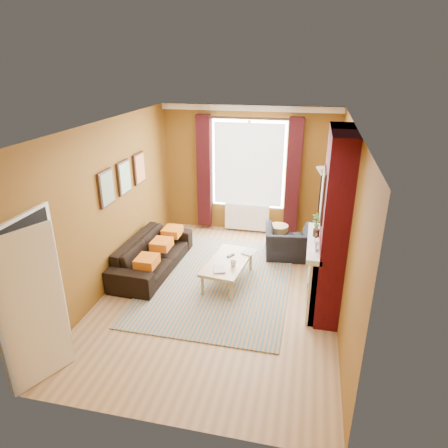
{
  "coord_description": "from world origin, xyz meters",
  "views": [
    {
      "loc": [
        1.32,
        -5.7,
        3.68
      ],
      "look_at": [
        0.0,
        0.25,
        1.15
      ],
      "focal_mm": 32.0,
      "sensor_mm": 36.0,
      "label": 1
    }
  ],
  "objects": [
    {
      "name": "coffee_table",
      "position": [
        0.05,
        0.35,
        0.37
      ],
      "size": [
        0.79,
        1.33,
        0.42
      ],
      "rotation": [
        0.0,
        0.0,
        -0.13
      ],
      "color": "tan",
      "rests_on": "ground"
    },
    {
      "name": "room_walls",
      "position": [
        0.63,
        0.28,
        1.38
      ],
      "size": [
        3.82,
        5.54,
        2.83
      ],
      "color": "brown",
      "rests_on": "ground"
    },
    {
      "name": "mug",
      "position": [
        0.18,
        0.18,
        0.47
      ],
      "size": [
        0.13,
        0.13,
        0.1
      ],
      "primitive_type": "imported",
      "rotation": [
        0.0,
        0.0,
        -0.29
      ],
      "color": "#999999",
      "rests_on": "coffee_table"
    },
    {
      "name": "ground",
      "position": [
        0.0,
        0.0,
        0.0
      ],
      "size": [
        5.5,
        5.5,
        0.0
      ],
      "primitive_type": "plane",
      "color": "#966D44",
      "rests_on": "ground"
    },
    {
      "name": "book_b",
      "position": [
        0.27,
        0.79,
        0.43
      ],
      "size": [
        0.3,
        0.35,
        0.02
      ],
      "primitive_type": "imported",
      "rotation": [
        0.0,
        0.0,
        -0.32
      ],
      "color": "#999999",
      "rests_on": "coffee_table"
    },
    {
      "name": "striped_rug",
      "position": [
        -0.12,
        0.36,
        0.01
      ],
      "size": [
        2.51,
        3.46,
        0.02
      ],
      "rotation": [
        0.0,
        0.0,
        -0.01
      ],
      "color": "#2F6C82",
      "rests_on": "ground"
    },
    {
      "name": "wicker_stool",
      "position": [
        0.78,
        1.96,
        0.25
      ],
      "size": [
        0.42,
        0.42,
        0.49
      ],
      "rotation": [
        0.0,
        0.0,
        0.06
      ],
      "color": "olive",
      "rests_on": "ground"
    },
    {
      "name": "book_a",
      "position": [
        -0.12,
        -0.03,
        0.43
      ],
      "size": [
        0.27,
        0.31,
        0.03
      ],
      "primitive_type": "imported",
      "rotation": [
        0.0,
        0.0,
        0.28
      ],
      "color": "#999999",
      "rests_on": "coffee_table"
    },
    {
      "name": "armchair",
      "position": [
        1.03,
        1.56,
        0.31
      ],
      "size": [
        1.06,
        0.96,
        0.62
      ],
      "primitive_type": "imported",
      "rotation": [
        0.0,
        0.0,
        3.28
      ],
      "color": "black",
      "rests_on": "ground"
    },
    {
      "name": "sofa",
      "position": [
        -1.42,
        0.5,
        0.31
      ],
      "size": [
        0.93,
        2.16,
        0.62
      ],
      "primitive_type": "imported",
      "rotation": [
        0.0,
        0.0,
        1.52
      ],
      "color": "black",
      "rests_on": "ground"
    },
    {
      "name": "tv_remote",
      "position": [
        0.06,
        0.54,
        0.43
      ],
      "size": [
        0.13,
        0.17,
        0.02
      ],
      "rotation": [
        0.0,
        0.0,
        -0.52
      ],
      "color": "#242427",
      "rests_on": "coffee_table"
    },
    {
      "name": "floor_lamp",
      "position": [
        1.55,
        2.3,
        1.33
      ],
      "size": [
        0.29,
        0.29,
        1.68
      ],
      "rotation": [
        0.0,
        0.0,
        0.17
      ],
      "color": "black",
      "rests_on": "ground"
    }
  ]
}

